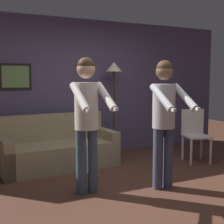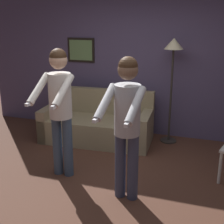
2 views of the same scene
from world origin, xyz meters
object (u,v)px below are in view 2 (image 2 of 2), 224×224
torchiere_lamp (173,58)px  person_standing_right (127,117)px  person_standing_left (60,101)px  couch (98,125)px

torchiere_lamp → person_standing_right: 2.02m
person_standing_right → torchiere_lamp: bearing=83.6°
person_standing_left → person_standing_right: size_ratio=1.02×
torchiere_lamp → person_standing_right: torchiere_lamp is taller
person_standing_right → couch: bearing=121.5°
couch → person_standing_right: 2.06m
torchiere_lamp → person_standing_left: (-1.21, -1.69, -0.41)m
couch → person_standing_left: 1.56m
couch → person_standing_left: size_ratio=1.11×
person_standing_left → couch: bearing=90.2°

